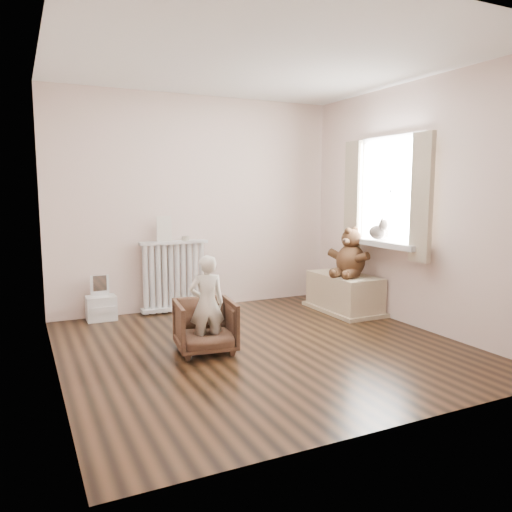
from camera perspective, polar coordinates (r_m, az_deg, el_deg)
name	(u,v)px	position (r m, az deg, el deg)	size (l,w,h in m)	color
floor	(262,346)	(4.79, 0.73, -10.29)	(3.60, 3.60, 0.01)	black
ceiling	(263,60)	(4.69, 0.79, 21.51)	(3.60, 3.60, 0.01)	white
back_wall	(198,203)	(6.22, -6.68, 5.99)	(3.60, 0.02, 2.60)	silver
front_wall	(399,219)	(3.06, 15.98, 4.04)	(3.60, 0.02, 2.60)	silver
left_wall	(50,213)	(4.09, -22.52, 4.60)	(0.02, 3.60, 2.60)	silver
right_wall	(414,206)	(5.60, 17.56, 5.50)	(0.02, 3.60, 2.60)	silver
window	(392,191)	(5.79, 15.29, 7.13)	(0.03, 0.90, 1.10)	white
window_sill	(384,244)	(5.77, 14.41, 1.39)	(0.22, 1.10, 0.06)	silver
curtain_left	(422,198)	(5.30, 18.42, 6.34)	(0.06, 0.26, 1.30)	tan
curtain_right	(353,196)	(6.17, 11.01, 6.72)	(0.06, 0.26, 1.30)	tan
radiator	(174,280)	(6.10, -9.33, -2.70)	(0.82, 0.15, 0.86)	silver
paper_doll	(164,229)	(5.99, -10.47, 3.08)	(0.18, 0.02, 0.30)	beige
tin_a	(185,238)	(6.07, -8.08, 2.02)	(0.09, 0.09, 0.05)	#A59E8C
toy_vanity	(101,296)	(5.91, -17.32, -4.41)	(0.32, 0.23, 0.51)	silver
armchair	(205,326)	(4.59, -5.82, -7.97)	(0.52, 0.53, 0.48)	#513625
child	(207,304)	(4.50, -5.64, -5.45)	(0.32, 0.21, 0.88)	white
toy_bench	(344,295)	(6.18, 10.05, -4.37)	(0.50, 0.95, 0.45)	#C0B08E
teddy_bear	(351,258)	(6.02, 10.78, -0.17)	(0.47, 0.36, 0.57)	#341F11
plush_cat	(378,231)	(5.82, 13.79, 2.75)	(0.18, 0.30, 0.25)	slate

